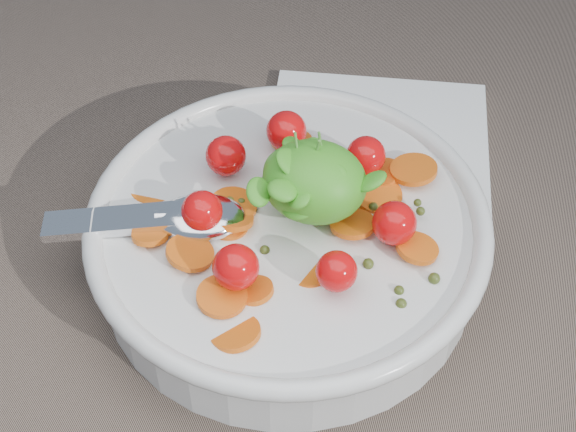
# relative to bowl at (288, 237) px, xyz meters

# --- Properties ---
(ground) EXTENTS (6.00, 6.00, 0.00)m
(ground) POSITION_rel_bowl_xyz_m (-0.01, -0.02, -0.03)
(ground) COLOR #7A6657
(ground) RESTS_ON ground
(bowl) EXTENTS (0.30, 0.28, 0.12)m
(bowl) POSITION_rel_bowl_xyz_m (0.00, 0.00, 0.00)
(bowl) COLOR silver
(bowl) RESTS_ON ground
(napkin) EXTENTS (0.20, 0.18, 0.01)m
(napkin) POSITION_rel_bowl_xyz_m (0.03, 0.14, -0.03)
(napkin) COLOR white
(napkin) RESTS_ON ground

